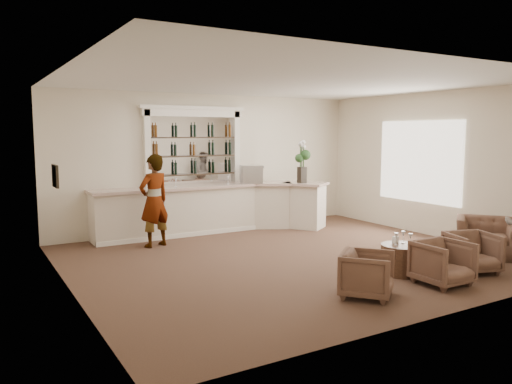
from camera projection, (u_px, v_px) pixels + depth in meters
ground at (291, 258)px, 9.49m from camera, size 8.00×8.00×0.00m
room_shell at (279, 134)px, 9.90m from camera, size 8.04×7.02×3.32m
bar_counter at (215, 209)px, 11.90m from camera, size 5.72×1.80×1.14m
back_bar_alcove at (194, 147)px, 11.91m from camera, size 2.64×0.25×3.00m
cocktail_table at (402, 259)px, 8.40m from camera, size 0.70×0.70×0.50m
sommelier at (154, 201)px, 10.35m from camera, size 0.81×0.66×1.93m
armchair_left at (367, 274)px, 7.20m from camera, size 1.02×1.02×0.67m
armchair_center at (443, 263)px, 7.78m from camera, size 0.76×0.78×0.70m
armchair_right at (472, 252)px, 8.48m from camera, size 0.94×0.95×0.69m
armchair_far at (487, 237)px, 9.67m from camera, size 1.46×1.49×0.73m
espresso_machine at (251, 174)px, 12.23m from camera, size 0.61×0.55×0.44m
flower_vase at (302, 159)px, 12.30m from camera, size 0.28×0.28×1.04m
wine_glass_bar_left at (228, 180)px, 12.02m from camera, size 0.07×0.07×0.21m
wine_glass_bar_right at (176, 182)px, 11.40m from camera, size 0.07×0.07×0.21m
wine_glass_tbl_a at (396, 239)px, 8.32m from camera, size 0.07×0.07×0.21m
wine_glass_tbl_b at (403, 237)px, 8.47m from camera, size 0.07×0.07×0.21m
wine_glass_tbl_c at (410, 240)px, 8.26m from camera, size 0.07×0.07×0.21m
napkin_holder at (395, 240)px, 8.47m from camera, size 0.08×0.08×0.12m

